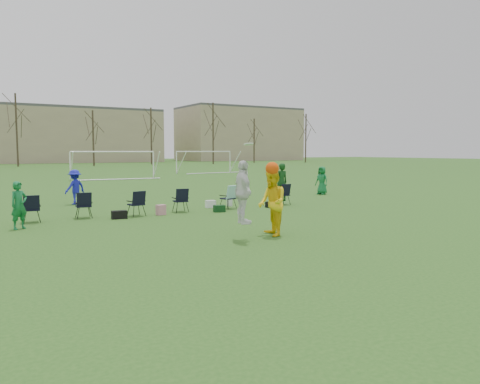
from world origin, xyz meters
TOP-DOWN VIEW (x-y plane):
  - ground at (0.00, 0.00)m, footprint 260.00×260.00m
  - fielder_green_near at (-6.10, 6.75)m, footprint 0.67×0.59m
  - fielder_blue at (-3.12, 13.04)m, footprint 1.21×1.02m
  - fielder_green_far at (10.10, 11.03)m, footprint 0.69×0.88m
  - center_contest at (-0.24, 1.60)m, footprint 1.89×1.29m
  - sideline_setup at (0.46, 8.02)m, footprint 11.39×1.88m
  - goal_mid at (4.00, 32.00)m, footprint 7.40×0.63m
  - goal_right at (16.00, 38.00)m, footprint 7.35×1.14m
  - tree_line at (0.24, 69.85)m, footprint 110.28×3.28m
  - building_row at (6.73, 96.00)m, footprint 126.00×16.00m

SIDE VIEW (x-z plane):
  - ground at x=0.00m, z-range 0.00..0.00m
  - sideline_setup at x=0.46m, z-range -0.41..1.51m
  - fielder_green_near at x=-6.10m, z-range 0.00..1.53m
  - fielder_green_far at x=10.10m, z-range 0.00..1.60m
  - fielder_blue at x=-3.12m, z-range 0.00..1.62m
  - center_contest at x=-0.24m, z-range -0.22..2.49m
  - goal_mid at x=4.00m, z-range 0.69..3.15m
  - goal_right at x=16.00m, z-range 0.69..3.15m
  - tree_line at x=0.24m, z-range -0.61..10.79m
  - building_row at x=6.73m, z-range -0.51..12.49m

